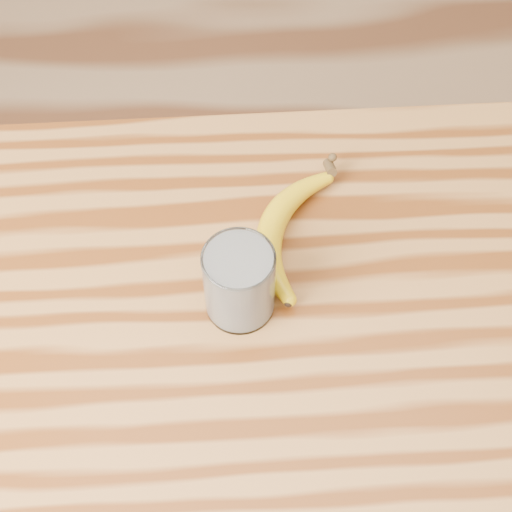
{
  "coord_description": "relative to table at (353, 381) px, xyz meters",
  "views": [
    {
      "loc": [
        -0.16,
        -0.39,
        1.71
      ],
      "look_at": [
        -0.13,
        0.12,
        0.93
      ],
      "focal_mm": 50.0,
      "sensor_mm": 36.0,
      "label": 1
    }
  ],
  "objects": [
    {
      "name": "banana",
      "position": [
        -0.11,
        0.17,
        0.15
      ],
      "size": [
        0.21,
        0.33,
        0.04
      ],
      "primitive_type": null,
      "rotation": [
        0.0,
        0.0,
        -0.35
      ],
      "color": "gold",
      "rests_on": "table"
    },
    {
      "name": "table",
      "position": [
        0.0,
        0.0,
        0.0
      ],
      "size": [
        1.2,
        0.8,
        0.9
      ],
      "color": "#A66C32",
      "rests_on": "ground"
    },
    {
      "name": "room",
      "position": [
        0.0,
        0.0,
        0.58
      ],
      "size": [
        4.04,
        4.04,
        2.7
      ],
      "color": "#9C7850",
      "rests_on": "ground"
    },
    {
      "name": "smoothie_glass",
      "position": [
        -0.15,
        0.06,
        0.19
      ],
      "size": [
        0.09,
        0.09,
        0.11
      ],
      "color": "white",
      "rests_on": "table"
    }
  ]
}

